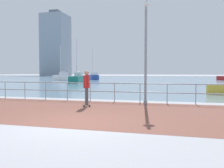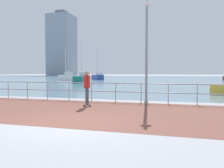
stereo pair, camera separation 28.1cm
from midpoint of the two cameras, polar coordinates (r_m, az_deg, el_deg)
The scene contains 10 objects.
ground at distance 46.94m, azimuth 10.75°, elevation 0.83°, with size 220.00×220.00×0.00m, color #9E9EA3.
brick_paving at distance 10.09m, azimuth -4.66°, elevation -6.44°, with size 28.00×6.34×0.01m, color brown.
harbor_water at distance 57.68m, azimuth 11.51°, elevation 1.19°, with size 180.00×88.00×0.00m, color #6B899E.
waterfront_railing at distance 13.02m, azimuth -0.01°, elevation -1.14°, with size 25.25×0.06×1.05m.
lamppost at distance 12.00m, azimuth 7.44°, elevation 10.09°, with size 0.38×0.81×5.69m.
skateboarder at distance 11.26m, azimuth -6.79°, elevation -0.26°, with size 0.41×0.56×1.70m.
sailboat_yellow at distance 47.63m, azimuth -12.23°, elevation 1.62°, with size 4.60×4.30×6.76m.
sailboat_ivory at distance 51.53m, azimuth -4.79°, elevation 1.77°, with size 4.00×4.82×6.79m.
sailboat_white at distance 36.85m, azimuth -8.55°, elevation 1.29°, with size 2.31×4.96×6.70m.
tower_slate at distance 117.45m, azimuth -13.31°, elevation 9.03°, with size 10.98×11.22×30.42m.
Camera 1 is at (3.19, -6.83, 1.63)m, focal length 38.37 mm.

